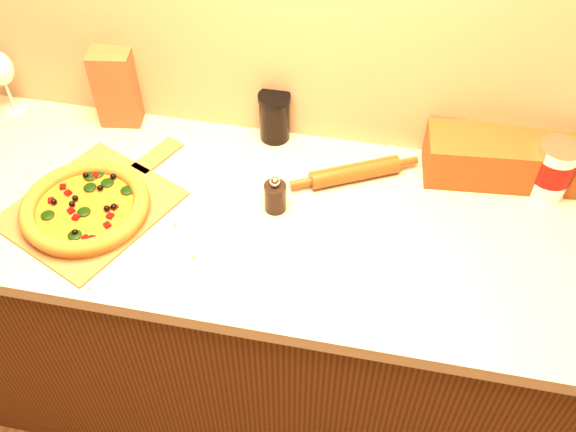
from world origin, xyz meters
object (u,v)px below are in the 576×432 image
object	(u,v)px
pizza	(85,207)
wine_glass	(0,70)
pepper_grinder	(275,196)
pizza_peel	(95,205)
coffee_canister	(553,168)
dark_jar	(275,116)
rolling_pin	(355,172)

from	to	relation	value
pizza	wine_glass	distance (m)	0.54
pepper_grinder	pizza	bearing A→B (deg)	-165.72
pizza	pepper_grinder	distance (m)	0.47
pizza_peel	coffee_canister	world-z (taller)	coffee_canister
dark_jar	pizza	bearing A→B (deg)	-135.56
pizza	dark_jar	distance (m)	0.56
pepper_grinder	rolling_pin	xyz separation A→B (m)	(0.18, 0.15, -0.02)
wine_glass	rolling_pin	bearing A→B (deg)	-5.40
pizza_peel	coffee_canister	xyz separation A→B (m)	(1.13, 0.29, 0.07)
pizza_peel	coffee_canister	distance (m)	1.17
pizza	pepper_grinder	xyz separation A→B (m)	(0.46, 0.12, 0.02)
wine_glass	pizza_peel	bearing A→B (deg)	-39.68
pizza	coffee_canister	xyz separation A→B (m)	(1.14, 0.32, 0.05)
rolling_pin	coffee_canister	size ratio (longest dim) A/B	2.20
pizza	pepper_grinder	size ratio (longest dim) A/B	3.00
wine_glass	pizza	bearing A→B (deg)	-42.94
pepper_grinder	dark_jar	world-z (taller)	dark_jar
rolling_pin	dark_jar	xyz separation A→B (m)	(-0.24, 0.13, 0.05)
pizza	dark_jar	bearing A→B (deg)	44.44
pepper_grinder	coffee_canister	xyz separation A→B (m)	(0.68, 0.20, 0.03)
rolling_pin	coffee_canister	xyz separation A→B (m)	(0.49, 0.06, 0.05)
rolling_pin	wine_glass	xyz separation A→B (m)	(-1.03, 0.10, 0.11)
pizza	wine_glass	bearing A→B (deg)	137.06
pizza	wine_glass	size ratio (longest dim) A/B	1.63
pepper_grinder	pizza_peel	bearing A→B (deg)	-169.63
pepper_grinder	wine_glass	bearing A→B (deg)	163.96
rolling_pin	wine_glass	distance (m)	1.04
coffee_canister	rolling_pin	bearing A→B (deg)	-173.26
coffee_canister	dark_jar	bearing A→B (deg)	174.62
pizza_peel	pepper_grinder	world-z (taller)	pepper_grinder
pizza_peel	pizza	xyz separation A→B (m)	(-0.01, -0.03, 0.02)
pepper_grinder	wine_glass	xyz separation A→B (m)	(-0.85, 0.24, 0.09)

